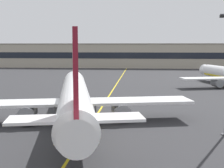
# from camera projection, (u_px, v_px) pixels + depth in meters

# --- Properties ---
(taxiway_centreline) EXTENTS (0.97, 180.00, 0.01)m
(taxiway_centreline) POSITION_uv_depth(u_px,v_px,m) (104.00, 103.00, 55.64)
(taxiway_centreline) COLOR yellow
(taxiway_centreline) RESTS_ON ground
(airliner_foreground) EXTENTS (32.28, 41.12, 11.65)m
(airliner_foreground) POSITION_uv_depth(u_px,v_px,m) (75.00, 98.00, 41.40)
(airliner_foreground) COLOR white
(airliner_foreground) RESTS_ON ground
(terminal_building) EXTENTS (123.14, 12.40, 11.43)m
(terminal_building) POSITION_uv_depth(u_px,v_px,m) (118.00, 56.00, 148.72)
(terminal_building) COLOR #B2A893
(terminal_building) RESTS_ON ground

